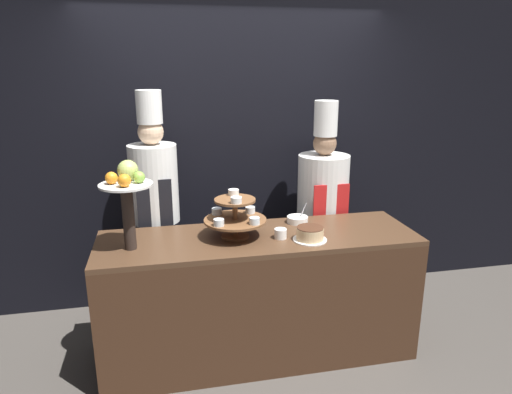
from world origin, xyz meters
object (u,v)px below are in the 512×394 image
Objects in this scene: fruit_pedestal at (127,190)px; serving_bowl_far at (297,220)px; chef_center_left at (322,203)px; chef_left at (155,202)px; cake_round at (310,234)px; cup_white at (280,234)px; tiered_stand at (235,216)px.

serving_bowl_far is at bearing 11.54° from fruit_pedestal.
fruit_pedestal is at bearing -158.04° from chef_center_left.
serving_bowl_far is at bearing -19.63° from chef_left.
cake_round is 1.25m from chef_left.
tiered_stand is at bearing 163.68° from cup_white.
chef_left reaches higher than serving_bowl_far.
fruit_pedestal reaches higher than cake_round.
chef_left is at bearing 160.37° from serving_bowl_far.
fruit_pedestal is at bearing -176.07° from tiered_stand.
fruit_pedestal is 0.32× the size of chef_center_left.
cake_round is 0.36m from serving_bowl_far.
chef_left reaches higher than cake_round.
cake_round is at bearing -93.52° from serving_bowl_far.
chef_center_left reaches higher than fruit_pedestal.
fruit_pedestal is (-0.69, -0.05, 0.23)m from tiered_stand.
cup_white is at bearing 157.46° from cake_round.
chef_left is 1.05× the size of chef_center_left.
serving_bowl_far is at bearing 53.87° from cup_white.
cup_white is at bearing -16.32° from tiered_stand.
cake_round is (0.48, -0.16, -0.11)m from tiered_stand.
cup_white is (0.30, -0.09, -0.12)m from tiered_stand.
cup_white is at bearing -126.13° from serving_bowl_far.
fruit_pedestal is 3.60× the size of serving_bowl_far.
tiered_stand is 1.01m from chef_center_left.
chef_left is (-1.03, 0.37, 0.09)m from serving_bowl_far.
cake_round is at bearing -5.67° from fruit_pedestal.
tiered_stand is at bearing -145.80° from chef_center_left.
serving_bowl_far is (0.02, 0.36, -0.02)m from cake_round.
serving_bowl_far is at bearing -131.67° from chef_center_left.
fruit_pedestal is 1.67m from chef_center_left.
chef_center_left reaches higher than cup_white.
tiered_stand is 0.76× the size of fruit_pedestal.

